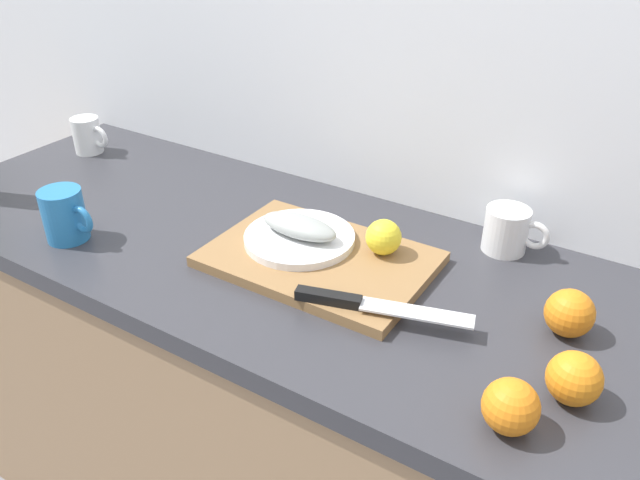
{
  "coord_description": "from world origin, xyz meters",
  "views": [
    {
      "loc": [
        0.45,
        -0.83,
        1.53
      ],
      "look_at": [
        -0.07,
        0.0,
        0.95
      ],
      "focal_mm": 35.3,
      "sensor_mm": 36.0,
      "label": 1
    }
  ],
  "objects_px": {
    "lemon_0": "(384,237)",
    "coffee_mug_2": "(508,230)",
    "fish_fillet": "(299,226)",
    "coffee_mug_1": "(88,135)",
    "orange_0": "(574,378)",
    "white_plate": "(299,238)",
    "cutting_board": "(320,259)",
    "coffee_mug_0": "(65,215)",
    "chef_knife": "(360,303)"
  },
  "relations": [
    {
      "from": "lemon_0",
      "to": "coffee_mug_2",
      "type": "xyz_separation_m",
      "value": [
        0.18,
        0.16,
        -0.01
      ]
    },
    {
      "from": "fish_fillet",
      "to": "coffee_mug_2",
      "type": "relative_size",
      "value": 1.28
    },
    {
      "from": "coffee_mug_1",
      "to": "orange_0",
      "type": "relative_size",
      "value": 1.45
    },
    {
      "from": "orange_0",
      "to": "white_plate",
      "type": "bearing_deg",
      "value": 166.52
    },
    {
      "from": "cutting_board",
      "to": "white_plate",
      "type": "xyz_separation_m",
      "value": [
        -0.06,
        0.02,
        0.02
      ]
    },
    {
      "from": "coffee_mug_0",
      "to": "orange_0",
      "type": "distance_m",
      "value": 0.95
    },
    {
      "from": "white_plate",
      "to": "chef_knife",
      "type": "distance_m",
      "value": 0.23
    },
    {
      "from": "orange_0",
      "to": "coffee_mug_0",
      "type": "bearing_deg",
      "value": -175.31
    },
    {
      "from": "lemon_0",
      "to": "cutting_board",
      "type": "bearing_deg",
      "value": -145.36
    },
    {
      "from": "chef_knife",
      "to": "orange_0",
      "type": "relative_size",
      "value": 3.78
    },
    {
      "from": "coffee_mug_0",
      "to": "coffee_mug_1",
      "type": "height_order",
      "value": "coffee_mug_0"
    },
    {
      "from": "white_plate",
      "to": "fish_fillet",
      "type": "relative_size",
      "value": 1.33
    },
    {
      "from": "coffee_mug_2",
      "to": "coffee_mug_1",
      "type": "bearing_deg",
      "value": -174.87
    },
    {
      "from": "fish_fillet",
      "to": "white_plate",
      "type": "bearing_deg",
      "value": 90.0
    },
    {
      "from": "chef_knife",
      "to": "orange_0",
      "type": "bearing_deg",
      "value": -16.98
    },
    {
      "from": "coffee_mug_2",
      "to": "white_plate",
      "type": "bearing_deg",
      "value": -147.52
    },
    {
      "from": "cutting_board",
      "to": "coffee_mug_1",
      "type": "distance_m",
      "value": 0.8
    },
    {
      "from": "cutting_board",
      "to": "white_plate",
      "type": "bearing_deg",
      "value": 163.01
    },
    {
      "from": "fish_fillet",
      "to": "cutting_board",
      "type": "bearing_deg",
      "value": -16.99
    },
    {
      "from": "coffee_mug_0",
      "to": "orange_0",
      "type": "relative_size",
      "value": 1.61
    },
    {
      "from": "coffee_mug_0",
      "to": "fish_fillet",
      "type": "bearing_deg",
      "value": 26.6
    },
    {
      "from": "cutting_board",
      "to": "chef_knife",
      "type": "height_order",
      "value": "chef_knife"
    },
    {
      "from": "coffee_mug_0",
      "to": "coffee_mug_1",
      "type": "distance_m",
      "value": 0.45
    },
    {
      "from": "white_plate",
      "to": "chef_knife",
      "type": "height_order",
      "value": "chef_knife"
    },
    {
      "from": "lemon_0",
      "to": "coffee_mug_0",
      "type": "distance_m",
      "value": 0.62
    },
    {
      "from": "chef_knife",
      "to": "coffee_mug_2",
      "type": "height_order",
      "value": "coffee_mug_2"
    },
    {
      "from": "cutting_board",
      "to": "lemon_0",
      "type": "height_order",
      "value": "lemon_0"
    },
    {
      "from": "lemon_0",
      "to": "orange_0",
      "type": "distance_m",
      "value": 0.42
    },
    {
      "from": "lemon_0",
      "to": "orange_0",
      "type": "xyz_separation_m",
      "value": [
        0.38,
        -0.18,
        -0.02
      ]
    },
    {
      "from": "white_plate",
      "to": "coffee_mug_2",
      "type": "bearing_deg",
      "value": 32.48
    },
    {
      "from": "cutting_board",
      "to": "coffee_mug_2",
      "type": "distance_m",
      "value": 0.36
    },
    {
      "from": "coffee_mug_1",
      "to": "orange_0",
      "type": "xyz_separation_m",
      "value": [
        1.26,
        -0.24,
        -0.01
      ]
    },
    {
      "from": "fish_fillet",
      "to": "lemon_0",
      "type": "distance_m",
      "value": 0.16
    },
    {
      "from": "coffee_mug_0",
      "to": "coffee_mug_2",
      "type": "distance_m",
      "value": 0.85
    },
    {
      "from": "cutting_board",
      "to": "chef_knife",
      "type": "bearing_deg",
      "value": -36.36
    },
    {
      "from": "coffee_mug_2",
      "to": "cutting_board",
      "type": "bearing_deg",
      "value": -140.22
    },
    {
      "from": "white_plate",
      "to": "coffee_mug_1",
      "type": "distance_m",
      "value": 0.74
    },
    {
      "from": "lemon_0",
      "to": "chef_knife",
      "type": "bearing_deg",
      "value": -74.72
    },
    {
      "from": "coffee_mug_0",
      "to": "orange_0",
      "type": "height_order",
      "value": "coffee_mug_0"
    },
    {
      "from": "coffee_mug_2",
      "to": "orange_0",
      "type": "height_order",
      "value": "coffee_mug_2"
    },
    {
      "from": "lemon_0",
      "to": "white_plate",
      "type": "bearing_deg",
      "value": -162.38
    },
    {
      "from": "fish_fillet",
      "to": "chef_knife",
      "type": "bearing_deg",
      "value": -31.49
    },
    {
      "from": "white_plate",
      "to": "orange_0",
      "type": "relative_size",
      "value": 2.79
    },
    {
      "from": "white_plate",
      "to": "orange_0",
      "type": "bearing_deg",
      "value": -13.48
    },
    {
      "from": "orange_0",
      "to": "lemon_0",
      "type": "bearing_deg",
      "value": 155.15
    },
    {
      "from": "coffee_mug_0",
      "to": "coffee_mug_1",
      "type": "bearing_deg",
      "value": 134.61
    },
    {
      "from": "lemon_0",
      "to": "orange_0",
      "type": "height_order",
      "value": "lemon_0"
    },
    {
      "from": "coffee_mug_0",
      "to": "cutting_board",
      "type": "bearing_deg",
      "value": 21.9
    },
    {
      "from": "chef_knife",
      "to": "coffee_mug_0",
      "type": "distance_m",
      "value": 0.62
    },
    {
      "from": "chef_knife",
      "to": "cutting_board",
      "type": "bearing_deg",
      "value": 127.67
    }
  ]
}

